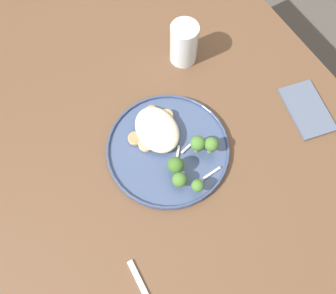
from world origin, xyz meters
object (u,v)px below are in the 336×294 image
(seared_scallop_front_small, at_px, (167,116))
(seared_scallop_tiny_bay, at_px, (146,132))
(broccoli_floret_beside_noodles, at_px, (198,186))
(broccoli_floret_small_sprig, at_px, (176,165))
(seared_scallop_center_golden, at_px, (135,138))
(broccoli_floret_split_head, at_px, (211,145))
(folded_napkin, at_px, (307,109))
(seared_scallop_on_noodles, at_px, (151,111))
(water_glass, at_px, (184,45))
(dinner_plate, at_px, (168,149))
(seared_scallop_left_edge, at_px, (146,144))
(broccoli_floret_right_tilted, at_px, (180,179))
(seared_scallop_right_edge, at_px, (162,130))
(broccoli_floret_center_pile, at_px, (198,144))

(seared_scallop_front_small, relative_size, seared_scallop_tiny_bay, 0.98)
(broccoli_floret_beside_noodles, xyz_separation_m, broccoli_floret_small_sprig, (-0.06, -0.02, 0.00))
(seared_scallop_center_golden, bearing_deg, broccoli_floret_split_head, 50.52)
(seared_scallop_tiny_bay, relative_size, folded_napkin, 0.22)
(seared_scallop_on_noodles, distance_m, water_glass, 0.19)
(broccoli_floret_split_head, bearing_deg, dinner_plate, -123.92)
(broccoli_floret_beside_noodles, bearing_deg, seared_scallop_center_golden, -161.32)
(folded_napkin, bearing_deg, broccoli_floret_split_head, -95.92)
(seared_scallop_left_edge, relative_size, seared_scallop_tiny_bay, 1.11)
(dinner_plate, height_order, folded_napkin, dinner_plate)
(seared_scallop_left_edge, xyz_separation_m, broccoli_floret_small_sprig, (0.09, 0.03, 0.02))
(broccoli_floret_right_tilted, relative_size, water_glass, 0.40)
(seared_scallop_left_edge, height_order, folded_napkin, seared_scallop_left_edge)
(seared_scallop_left_edge, distance_m, seared_scallop_tiny_bay, 0.03)
(seared_scallop_left_edge, distance_m, broccoli_floret_split_head, 0.15)
(seared_scallop_on_noodles, distance_m, seared_scallop_right_edge, 0.06)
(seared_scallop_left_edge, bearing_deg, broccoli_floret_beside_noodles, 16.33)
(seared_scallop_on_noodles, xyz_separation_m, broccoli_floret_beside_noodles, (0.22, -0.01, 0.02))
(broccoli_floret_center_pile, bearing_deg, broccoli_floret_right_tilted, -57.28)
(seared_scallop_tiny_bay, bearing_deg, broccoli_floret_right_tilted, 2.06)
(seared_scallop_right_edge, height_order, seared_scallop_tiny_bay, same)
(broccoli_floret_beside_noodles, bearing_deg, water_glass, 153.11)
(broccoli_floret_center_pile, distance_m, broccoli_floret_split_head, 0.03)
(water_glass, relative_size, folded_napkin, 0.77)
(seared_scallop_right_edge, xyz_separation_m, broccoli_floret_split_head, (0.10, 0.07, 0.02))
(seared_scallop_left_edge, xyz_separation_m, water_glass, (-0.18, 0.21, 0.03))
(seared_scallop_front_small, relative_size, seared_scallop_on_noodles, 1.10)
(dinner_plate, height_order, seared_scallop_right_edge, seared_scallop_right_edge)
(seared_scallop_tiny_bay, xyz_separation_m, water_glass, (-0.15, 0.20, 0.03))
(seared_scallop_on_noodles, distance_m, seared_scallop_center_golden, 0.08)
(dinner_plate, xyz_separation_m, seared_scallop_front_small, (-0.07, 0.04, 0.01))
(seared_scallop_tiny_bay, xyz_separation_m, broccoli_floret_center_pile, (0.10, 0.08, 0.02))
(broccoli_floret_split_head, xyz_separation_m, folded_napkin, (0.03, 0.27, -0.04))
(broccoli_floret_beside_noodles, bearing_deg, seared_scallop_front_small, 169.77)
(seared_scallop_center_golden, height_order, water_glass, water_glass)
(seared_scallop_left_edge, relative_size, folded_napkin, 0.24)
(seared_scallop_on_noodles, bearing_deg, folded_napkin, 61.44)
(seared_scallop_front_small, height_order, broccoli_floret_small_sprig, broccoli_floret_small_sprig)
(seared_scallop_left_edge, height_order, water_glass, water_glass)
(broccoli_floret_center_pile, relative_size, folded_napkin, 0.37)
(seared_scallop_center_golden, bearing_deg, broccoli_floret_right_tilted, 13.83)
(broccoli_floret_small_sprig, distance_m, broccoli_floret_right_tilted, 0.03)
(seared_scallop_right_edge, distance_m, broccoli_floret_center_pile, 0.10)
(dinner_plate, bearing_deg, seared_scallop_front_small, 151.79)
(broccoli_floret_small_sprig, bearing_deg, broccoli_floret_right_tilted, -13.55)
(water_glass, bearing_deg, seared_scallop_left_edge, -49.96)
(broccoli_floret_beside_noodles, relative_size, broccoli_floret_split_head, 0.86)
(seared_scallop_left_edge, xyz_separation_m, seared_scallop_front_small, (-0.04, 0.08, 0.00))
(dinner_plate, xyz_separation_m, broccoli_floret_right_tilted, (0.09, -0.02, 0.03))
(seared_scallop_tiny_bay, xyz_separation_m, seared_scallop_center_golden, (-0.00, -0.03, -0.00))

